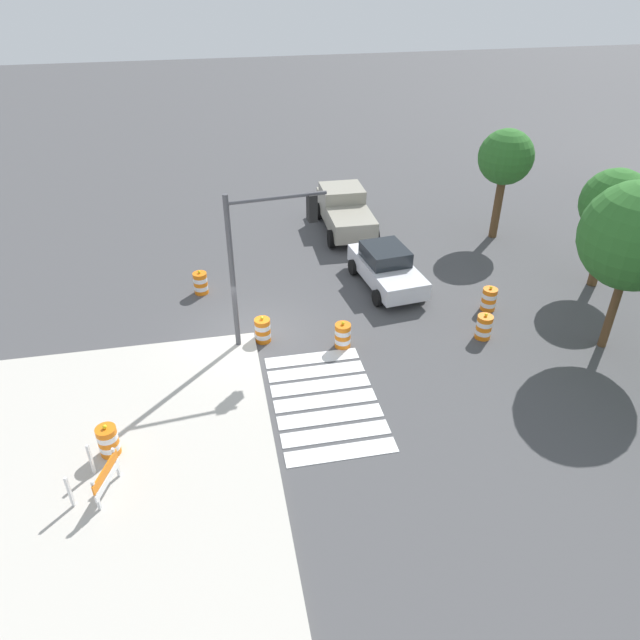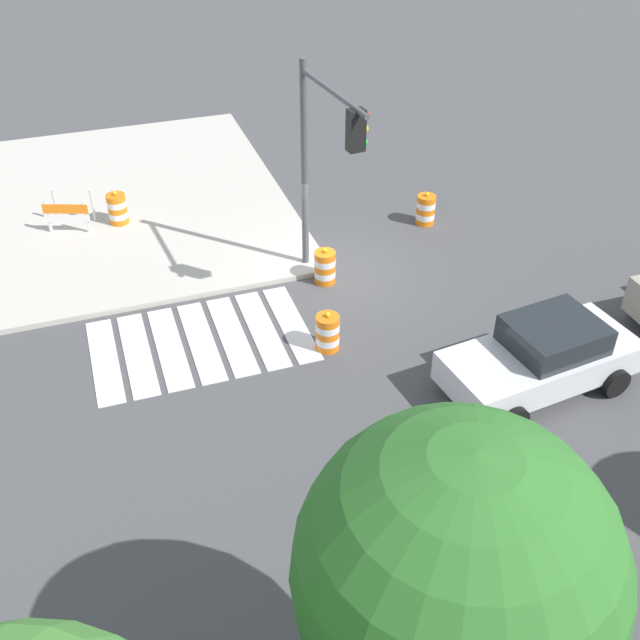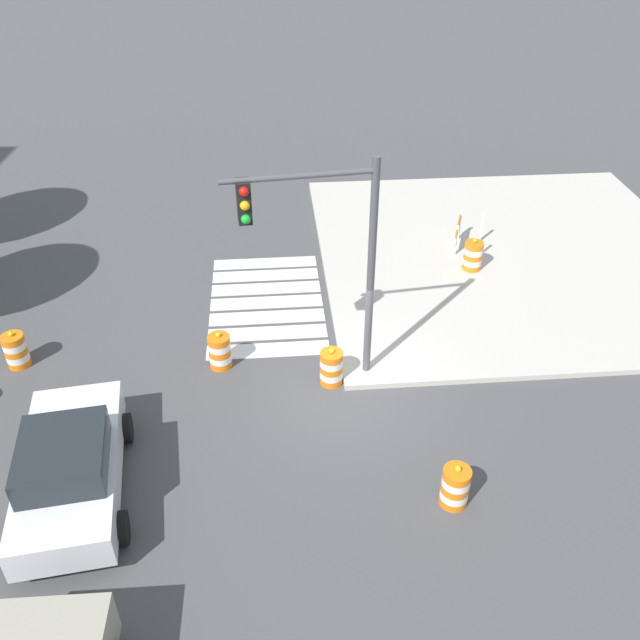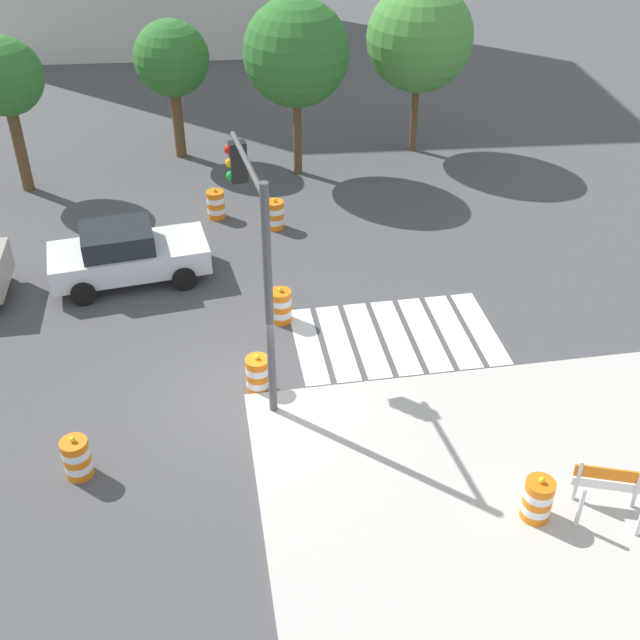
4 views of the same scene
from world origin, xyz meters
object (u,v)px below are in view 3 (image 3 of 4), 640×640
(traffic_barrel_far_curb, at_px, (220,351))
(construction_barricade, at_px, (463,231))
(traffic_barrel_near_corner, at_px, (16,350))
(traffic_light_pole, at_px, (321,239))
(traffic_barrel_median_far, at_px, (455,487))
(sports_car, at_px, (69,467))
(traffic_barrel_on_sidewalk, at_px, (473,256))
(traffic_barrel_median_near, at_px, (331,368))

(traffic_barrel_far_curb, relative_size, construction_barricade, 0.72)
(traffic_barrel_near_corner, xyz_separation_m, traffic_light_pole, (-1.22, -7.54, 3.46))
(construction_barricade, bearing_deg, traffic_barrel_median_far, 164.73)
(traffic_barrel_median_far, distance_m, traffic_light_pole, 5.76)
(sports_car, relative_size, traffic_barrel_on_sidewalk, 4.40)
(sports_car, distance_m, traffic_barrel_on_sidewalk, 12.90)
(sports_car, relative_size, construction_barricade, 3.15)
(traffic_barrel_far_curb, bearing_deg, traffic_barrel_median_near, -107.91)
(traffic_barrel_near_corner, xyz_separation_m, traffic_barrel_on_sidewalk, (3.46, -12.55, 0.15))
(traffic_barrel_near_corner, height_order, traffic_light_pole, traffic_light_pole)
(traffic_barrel_median_near, height_order, traffic_barrel_far_curb, same)
(traffic_barrel_median_far, xyz_separation_m, traffic_light_pole, (4.00, 2.30, 3.46))
(traffic_barrel_near_corner, xyz_separation_m, traffic_barrel_median_near, (-1.33, -7.78, 0.00))
(traffic_barrel_near_corner, xyz_separation_m, traffic_barrel_far_curb, (-0.46, -5.07, 0.00))
(traffic_barrel_median_near, bearing_deg, traffic_barrel_far_curb, 72.09)
(traffic_barrel_near_corner, height_order, construction_barricade, construction_barricade)
(traffic_barrel_on_sidewalk, height_order, traffic_light_pole, traffic_light_pole)
(traffic_barrel_far_curb, distance_m, construction_barricade, 9.20)
(sports_car, xyz_separation_m, traffic_barrel_median_near, (3.07, -5.45, -0.36))
(traffic_barrel_on_sidewalk, xyz_separation_m, traffic_light_pole, (-4.68, 5.01, 3.31))
(sports_car, bearing_deg, traffic_barrel_median_near, -60.62)
(sports_car, height_order, traffic_barrel_median_far, sports_car)
(traffic_barrel_far_curb, bearing_deg, sports_car, 145.17)
(traffic_barrel_near_corner, xyz_separation_m, construction_barricade, (4.84, -12.58, 0.27))
(traffic_barrel_far_curb, bearing_deg, traffic_light_pole, -107.16)
(traffic_barrel_median_far, distance_m, traffic_barrel_far_curb, 6.73)
(traffic_barrel_median_near, bearing_deg, traffic_barrel_on_sidewalk, -44.89)
(traffic_light_pole, bearing_deg, traffic_barrel_near_corner, 80.79)
(construction_barricade, bearing_deg, traffic_light_pole, 140.24)
(traffic_barrel_near_corner, distance_m, traffic_barrel_median_far, 11.13)
(traffic_barrel_median_near, distance_m, traffic_light_pole, 3.47)
(construction_barricade, distance_m, traffic_light_pole, 8.51)
(sports_car, distance_m, traffic_barrel_median_near, 6.26)
(traffic_barrel_median_near, xyz_separation_m, traffic_barrel_median_far, (-3.88, -2.06, 0.00))
(sports_car, height_order, construction_barricade, sports_car)
(sports_car, xyz_separation_m, construction_barricade, (9.24, -10.26, -0.09))
(traffic_barrel_median_far, height_order, traffic_barrel_far_curb, same)
(sports_car, xyz_separation_m, traffic_barrel_median_far, (-0.82, -7.51, -0.36))
(traffic_barrel_near_corner, distance_m, traffic_barrel_median_near, 7.89)
(sports_car, relative_size, traffic_barrel_far_curb, 4.40)
(traffic_barrel_median_near, bearing_deg, traffic_barrel_median_far, -152.07)
(traffic_barrel_on_sidewalk, bearing_deg, sports_car, 127.56)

